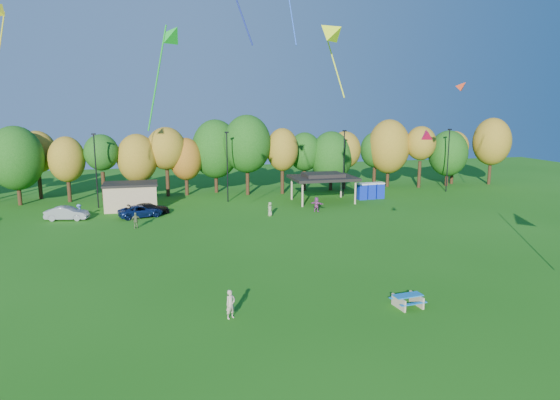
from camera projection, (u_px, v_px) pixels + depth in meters
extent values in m
plane|color=#19600F|center=(299.00, 342.00, 26.48)|extent=(160.00, 160.00, 0.00)
cylinder|color=black|center=(19.00, 191.00, 62.58)|extent=(0.50, 0.50, 3.56)
ellipsoid|color=#144C0F|center=(16.00, 158.00, 61.80)|extent=(6.62, 6.62, 8.00)
cylinder|color=black|center=(40.00, 185.00, 66.80)|extent=(0.50, 0.50, 3.79)
ellipsoid|color=olive|center=(37.00, 152.00, 65.98)|extent=(4.94, 4.94, 5.58)
cylinder|color=black|center=(69.00, 189.00, 64.74)|extent=(0.50, 0.50, 3.34)
ellipsoid|color=olive|center=(67.00, 159.00, 64.02)|extent=(4.61, 4.61, 5.88)
cylinder|color=black|center=(104.00, 186.00, 65.57)|extent=(0.50, 0.50, 3.82)
ellipsoid|color=#144C0F|center=(101.00, 152.00, 64.74)|extent=(4.43, 4.43, 4.73)
cylinder|color=black|center=(139.00, 186.00, 67.30)|extent=(0.50, 0.50, 3.25)
ellipsoid|color=olive|center=(137.00, 158.00, 66.60)|extent=(5.33, 5.33, 6.53)
cylinder|color=black|center=(168.00, 182.00, 68.70)|extent=(0.50, 0.50, 3.96)
ellipsoid|color=olive|center=(166.00, 148.00, 67.84)|extent=(5.31, 5.31, 5.82)
cylinder|color=black|center=(187.00, 184.00, 69.67)|extent=(0.50, 0.50, 3.05)
ellipsoid|color=#995914|center=(186.00, 159.00, 69.01)|extent=(4.54, 4.54, 5.87)
cylinder|color=black|center=(216.00, 179.00, 71.76)|extent=(0.50, 0.50, 3.77)
ellipsoid|color=#144C0F|center=(215.00, 149.00, 70.94)|extent=(6.69, 6.69, 8.35)
cylinder|color=black|center=(248.00, 180.00, 69.82)|extent=(0.50, 0.50, 4.28)
ellipsoid|color=#144C0F|center=(247.00, 144.00, 68.89)|extent=(6.64, 6.64, 8.01)
cylinder|color=black|center=(282.00, 181.00, 70.75)|extent=(0.50, 0.50, 3.76)
ellipsoid|color=olive|center=(282.00, 150.00, 69.93)|extent=(4.49, 4.49, 6.02)
cylinder|color=black|center=(304.00, 179.00, 73.65)|extent=(0.50, 0.50, 3.43)
ellipsoid|color=#144C0F|center=(305.00, 152.00, 72.90)|extent=(4.77, 4.77, 5.63)
cylinder|color=black|center=(331.00, 180.00, 73.80)|extent=(0.50, 0.50, 2.95)
ellipsoid|color=#144C0F|center=(331.00, 157.00, 73.15)|extent=(6.14, 6.14, 7.54)
cylinder|color=black|center=(344.00, 177.00, 74.73)|extent=(0.50, 0.50, 3.52)
ellipsoid|color=olive|center=(345.00, 150.00, 73.96)|extent=(4.78, 4.78, 5.53)
cylinder|color=black|center=(374.00, 175.00, 77.68)|extent=(0.50, 0.50, 3.39)
ellipsoid|color=#144C0F|center=(375.00, 150.00, 76.94)|extent=(4.54, 4.54, 5.46)
cylinder|color=black|center=(388.00, 175.00, 76.82)|extent=(0.50, 0.50, 3.72)
ellipsoid|color=olive|center=(389.00, 147.00, 76.01)|extent=(6.32, 6.32, 8.24)
cylinder|color=black|center=(419.00, 174.00, 75.95)|extent=(0.50, 0.50, 4.06)
ellipsoid|color=olive|center=(421.00, 143.00, 75.06)|extent=(4.50, 4.50, 5.13)
cylinder|color=black|center=(447.00, 176.00, 77.76)|extent=(0.50, 0.50, 3.05)
ellipsoid|color=#144C0F|center=(448.00, 153.00, 77.10)|extent=(5.97, 5.97, 7.05)
cylinder|color=black|center=(452.00, 173.00, 79.65)|extent=(0.50, 0.50, 3.55)
ellipsoid|color=olive|center=(454.00, 147.00, 78.88)|extent=(4.60, 4.60, 4.99)
cylinder|color=black|center=(490.00, 172.00, 79.17)|extent=(0.50, 0.50, 4.07)
ellipsoid|color=olive|center=(492.00, 142.00, 78.29)|extent=(5.83, 5.83, 7.42)
cylinder|color=black|center=(96.00, 171.00, 60.40)|extent=(0.16, 0.16, 9.00)
cube|color=black|center=(93.00, 134.00, 59.56)|extent=(0.50, 0.25, 0.18)
cylinder|color=black|center=(227.00, 167.00, 64.23)|extent=(0.16, 0.16, 9.00)
cube|color=black|center=(227.00, 132.00, 63.39)|extent=(0.50, 0.25, 0.18)
cylinder|color=black|center=(344.00, 164.00, 68.06)|extent=(0.16, 0.16, 9.00)
cube|color=black|center=(345.00, 131.00, 67.22)|extent=(0.50, 0.25, 0.18)
cylinder|color=black|center=(448.00, 161.00, 71.90)|extent=(0.16, 0.16, 9.00)
cube|color=black|center=(450.00, 129.00, 71.06)|extent=(0.50, 0.25, 0.18)
cube|color=tan|center=(131.00, 197.00, 60.02)|extent=(6.00, 4.00, 3.00)
cube|color=black|center=(130.00, 184.00, 59.71)|extent=(6.30, 4.30, 0.25)
cylinder|color=tan|center=(303.00, 195.00, 61.59)|extent=(0.24, 0.24, 3.00)
cylinder|color=tan|center=(355.00, 192.00, 63.26)|extent=(0.24, 0.24, 3.00)
cylinder|color=tan|center=(292.00, 188.00, 66.35)|extent=(0.24, 0.24, 3.00)
cylinder|color=tan|center=(341.00, 186.00, 68.03)|extent=(0.24, 0.24, 3.00)
cube|color=black|center=(323.00, 178.00, 64.50)|extent=(8.20, 6.20, 0.35)
cube|color=black|center=(323.00, 175.00, 64.43)|extent=(5.00, 3.50, 0.45)
cube|color=#0D26B5|center=(362.00, 192.00, 66.49)|extent=(1.10, 1.10, 2.00)
cube|color=silver|center=(362.00, 184.00, 66.28)|extent=(1.15, 1.15, 0.18)
cube|color=#0D26B5|center=(370.00, 191.00, 66.92)|extent=(1.10, 1.10, 2.00)
cube|color=silver|center=(371.00, 183.00, 66.72)|extent=(1.15, 1.15, 0.18)
cube|color=#0D26B5|center=(379.00, 191.00, 67.32)|extent=(1.10, 1.10, 2.00)
cube|color=silver|center=(379.00, 183.00, 67.12)|extent=(1.15, 1.15, 0.18)
cube|color=tan|center=(399.00, 303.00, 30.85)|extent=(0.26, 1.47, 0.73)
cube|color=tan|center=(417.00, 300.00, 31.28)|extent=(0.26, 1.47, 0.73)
cube|color=#146CB7|center=(408.00, 295.00, 30.99)|extent=(1.88, 0.93, 0.06)
cube|color=#146CB7|center=(414.00, 304.00, 30.47)|extent=(1.83, 0.43, 0.05)
cube|color=#146CB7|center=(402.00, 296.00, 31.63)|extent=(1.83, 0.43, 0.05)
imported|color=#C9AD96|center=(231.00, 304.00, 29.30)|extent=(0.76, 0.67, 1.74)
imported|color=#96959A|center=(67.00, 213.00, 54.62)|extent=(4.72, 2.36, 1.49)
imported|color=#0D1F51|center=(141.00, 211.00, 55.97)|extent=(5.33, 3.53, 1.36)
imported|color=black|center=(149.00, 209.00, 57.26)|extent=(5.01, 3.22, 1.35)
imported|color=#637145|center=(136.00, 220.00, 50.87)|extent=(1.00, 0.50, 1.65)
imported|color=#A2438D|center=(317.00, 204.00, 58.82)|extent=(1.56, 1.45, 1.75)
imported|color=#5476B8|center=(79.00, 211.00, 55.68)|extent=(0.64, 1.04, 1.55)
imported|color=gray|center=(270.00, 209.00, 56.66)|extent=(0.60, 0.83, 1.58)
cone|color=green|center=(173.00, 34.00, 33.53)|extent=(2.19, 2.30, 1.86)
cylinder|color=green|center=(157.00, 80.00, 32.20)|extent=(1.53, 2.08, 6.61)
cylinder|color=blue|center=(292.00, 18.00, 51.49)|extent=(0.48, 2.13, 5.67)
cone|color=#E1FF1A|center=(328.00, 31.00, 35.03)|extent=(2.61, 2.67, 2.16)
cylinder|color=#E1FF1A|center=(335.00, 65.00, 36.77)|extent=(1.24, 1.44, 4.73)
cylinder|color=navy|center=(242.00, 15.00, 32.63)|extent=(1.47, 0.19, 3.79)
cylinder|color=yellow|center=(0.00, 42.00, 38.14)|extent=(0.72, 1.73, 4.73)
cone|color=red|center=(463.00, 86.00, 53.53)|extent=(1.83, 1.80, 1.47)
cone|color=red|center=(427.00, 133.00, 29.81)|extent=(1.09, 1.24, 1.06)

